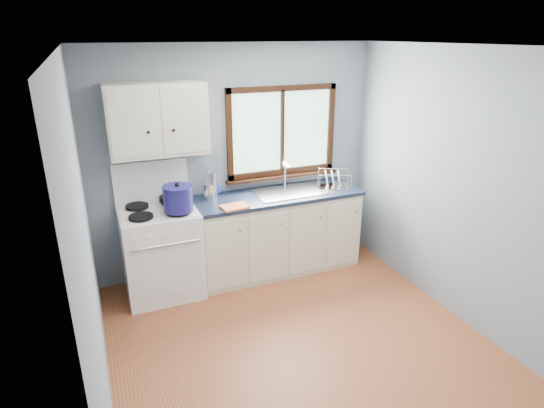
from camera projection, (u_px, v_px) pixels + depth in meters
name	position (u px, v px, depth m)	size (l,w,h in m)	color
floor	(306.00, 353.00, 3.93)	(3.20, 3.60, 0.02)	brown
ceiling	(317.00, 45.00, 3.04)	(3.20, 3.60, 0.02)	white
wall_back	(237.00, 161.00, 5.05)	(3.20, 0.02, 2.50)	slate
wall_front	(506.00, 371.00, 1.92)	(3.20, 0.02, 2.50)	slate
wall_left	(86.00, 256.00, 2.90)	(0.02, 3.60, 2.50)	slate
wall_right	(472.00, 192.00, 4.06)	(0.02, 3.60, 2.50)	slate
gas_range	(161.00, 249.00, 4.68)	(0.76, 0.69, 1.36)	white
base_cabinets	(277.00, 236.00, 5.19)	(1.85, 0.60, 0.88)	beige
countertop	(277.00, 196.00, 5.02)	(1.89, 0.64, 0.04)	black
sink	(292.00, 197.00, 5.10)	(0.84, 0.46, 0.44)	silver
window	(282.00, 138.00, 5.12)	(1.36, 0.10, 1.03)	#9EC6A8
upper_cabinets	(157.00, 120.00, 4.39)	(0.95, 0.35, 0.70)	beige
skillet	(172.00, 198.00, 4.69)	(0.39, 0.31, 0.05)	black
stockpot	(178.00, 198.00, 4.39)	(0.37, 0.37, 0.29)	navy
utensil_crock	(209.00, 191.00, 4.84)	(0.15, 0.15, 0.42)	silver
thermos	(214.00, 185.00, 4.83)	(0.07, 0.07, 0.29)	silver
soap_bottle	(218.00, 184.00, 4.96)	(0.09, 0.09, 0.23)	blue
dish_towel	(235.00, 207.00, 4.61)	(0.26, 0.19, 0.02)	orange
dish_rack	(333.00, 182.00, 5.23)	(0.46, 0.41, 0.19)	silver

